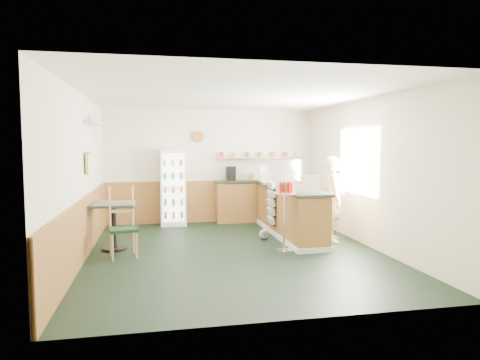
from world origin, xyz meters
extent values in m
plane|color=black|center=(0.00, 0.00, 0.00)|extent=(6.00, 6.00, 0.00)
cube|color=silver|center=(0.00, 3.01, 1.35)|extent=(5.00, 0.02, 2.70)
cube|color=silver|center=(-2.51, 0.00, 1.35)|extent=(0.02, 6.00, 2.70)
cube|color=silver|center=(2.51, 0.00, 1.35)|extent=(0.02, 6.00, 2.70)
cube|color=white|center=(0.00, 0.00, 2.71)|extent=(5.00, 6.00, 0.02)
cube|color=olive|center=(0.00, 2.97, 0.50)|extent=(4.98, 0.05, 1.00)
cube|color=olive|center=(-2.47, 0.00, 0.50)|extent=(0.05, 5.98, 1.00)
cube|color=white|center=(2.46, 0.30, 1.55)|extent=(0.06, 1.45, 1.25)
cube|color=tan|center=(-2.45, 0.50, 1.55)|extent=(0.03, 0.32, 0.38)
cube|color=silver|center=(-2.40, 1.00, 2.25)|extent=(0.18, 1.20, 0.03)
cylinder|color=#9C6027|center=(-0.30, 2.94, 2.05)|extent=(0.26, 0.04, 0.26)
cube|color=olive|center=(1.35, 1.07, 0.47)|extent=(0.60, 2.95, 0.95)
cube|color=silver|center=(1.35, 1.07, 0.05)|extent=(0.64, 2.97, 0.10)
cube|color=#2B3B2F|center=(1.35, 1.08, 0.98)|extent=(0.68, 3.01, 0.05)
cube|color=olive|center=(1.20, 2.80, 0.47)|extent=(2.20, 0.38, 0.95)
cube|color=#2B3B2F|center=(1.20, 2.80, 0.98)|extent=(2.24, 0.42, 0.05)
cube|color=tan|center=(1.20, 2.88, 1.55)|extent=(2.10, 0.22, 0.04)
cube|color=black|center=(0.45, 2.80, 1.18)|extent=(0.22, 0.18, 0.34)
cylinder|color=#B2664C|center=(0.25, 2.88, 1.63)|extent=(0.10, 0.10, 0.12)
cylinder|color=#B2664C|center=(0.57, 2.88, 1.63)|extent=(0.10, 0.10, 0.12)
cylinder|color=#B2664C|center=(0.88, 2.88, 1.63)|extent=(0.10, 0.10, 0.12)
cylinder|color=#B2664C|center=(1.20, 2.88, 1.63)|extent=(0.10, 0.10, 0.12)
cylinder|color=#B2664C|center=(1.52, 2.88, 1.63)|extent=(0.10, 0.10, 0.12)
cylinder|color=#B2664C|center=(1.83, 2.88, 1.63)|extent=(0.10, 0.10, 0.12)
cylinder|color=#B2664C|center=(2.15, 2.88, 1.63)|extent=(0.10, 0.10, 0.12)
cube|color=white|center=(-0.92, 2.78, 0.88)|extent=(0.58, 0.41, 1.75)
cube|color=white|center=(-0.92, 2.55, 0.89)|extent=(0.49, 0.02, 1.55)
cube|color=silver|center=(-0.92, 2.48, 0.89)|extent=(0.52, 0.02, 1.61)
cube|color=silver|center=(1.35, 1.73, 1.04)|extent=(0.91, 0.47, 0.06)
cube|color=silver|center=(1.35, 1.73, 1.30)|extent=(0.89, 0.45, 0.45)
cube|color=beige|center=(1.35, 0.05, 1.12)|extent=(0.38, 0.39, 0.21)
imported|color=tan|center=(2.05, 0.44, 0.82)|extent=(0.55, 0.64, 1.64)
cylinder|color=silver|center=(0.87, -0.14, 0.01)|extent=(0.30, 0.30, 0.02)
cylinder|color=silver|center=(0.87, -0.14, 0.52)|extent=(0.04, 0.04, 1.01)
cylinder|color=tan|center=(0.87, -0.14, 1.02)|extent=(0.39, 0.39, 0.03)
cylinder|color=red|center=(0.99, -0.13, 1.12)|extent=(0.05, 0.05, 0.17)
cylinder|color=red|center=(0.96, -0.06, 1.12)|extent=(0.05, 0.05, 0.17)
cylinder|color=red|center=(0.90, -0.03, 1.12)|extent=(0.05, 0.05, 0.17)
cylinder|color=red|center=(0.83, -0.03, 1.12)|extent=(0.05, 0.05, 0.17)
cylinder|color=red|center=(0.77, -0.08, 1.12)|extent=(0.05, 0.05, 0.17)
cylinder|color=red|center=(0.76, -0.16, 1.12)|extent=(0.05, 0.05, 0.17)
cylinder|color=red|center=(0.79, -0.22, 1.12)|extent=(0.05, 0.05, 0.17)
cylinder|color=red|center=(0.85, -0.26, 1.12)|extent=(0.05, 0.05, 0.17)
cylinder|color=red|center=(0.92, -0.25, 1.12)|extent=(0.05, 0.05, 0.17)
cylinder|color=red|center=(0.98, -0.20, 1.12)|extent=(0.05, 0.05, 0.17)
cube|color=black|center=(1.01, 1.14, 0.25)|extent=(0.05, 0.44, 0.03)
cube|color=beige|center=(0.99, 1.14, 0.32)|extent=(0.09, 0.40, 0.15)
cube|color=black|center=(1.01, 1.14, 0.43)|extent=(0.05, 0.44, 0.03)
cube|color=beige|center=(0.99, 1.14, 0.50)|extent=(0.09, 0.40, 0.15)
cube|color=black|center=(1.01, 1.14, 0.61)|extent=(0.05, 0.44, 0.03)
cube|color=beige|center=(0.99, 1.14, 0.68)|extent=(0.09, 0.40, 0.15)
cube|color=black|center=(1.01, 1.14, 0.79)|extent=(0.05, 0.44, 0.03)
cube|color=beige|center=(0.99, 1.14, 0.86)|extent=(0.09, 0.40, 0.15)
cube|color=black|center=(1.01, 1.14, 0.97)|extent=(0.05, 0.44, 0.03)
cube|color=beige|center=(0.99, 1.14, 1.04)|extent=(0.09, 0.40, 0.15)
cylinder|color=black|center=(-2.05, 0.54, 0.02)|extent=(0.44, 0.44, 0.04)
cylinder|color=black|center=(-2.05, 0.54, 0.41)|extent=(0.09, 0.09, 0.76)
cube|color=#2B3B2F|center=(-2.05, 0.54, 0.82)|extent=(0.79, 0.79, 0.04)
cube|color=#15311B|center=(-1.85, -0.01, 0.47)|extent=(0.50, 0.50, 0.05)
cylinder|color=tan|center=(-2.04, -0.20, 0.23)|extent=(0.04, 0.04, 0.46)
cylinder|color=tan|center=(-1.67, -0.20, 0.23)|extent=(0.04, 0.04, 0.46)
cylinder|color=tan|center=(-2.04, 0.18, 0.23)|extent=(0.04, 0.04, 0.46)
cylinder|color=tan|center=(-1.67, 0.18, 0.23)|extent=(0.04, 0.04, 0.46)
cube|color=tan|center=(-1.85, 0.19, 0.82)|extent=(0.40, 0.11, 0.71)
sphere|color=gray|center=(0.76, 0.84, 0.10)|extent=(0.19, 0.19, 0.19)
sphere|color=gray|center=(0.76, 0.74, 0.17)|extent=(0.11, 0.11, 0.11)
camera|label=1|loc=(-1.32, -7.21, 1.86)|focal=32.00mm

